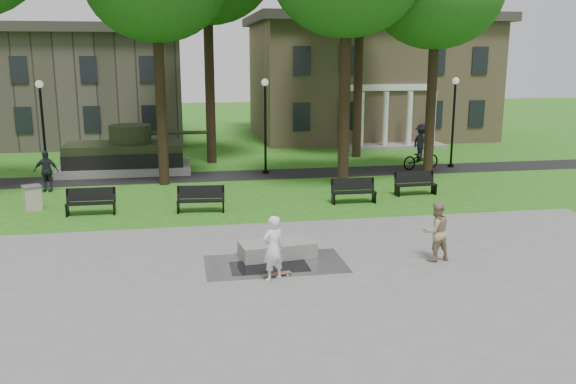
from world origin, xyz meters
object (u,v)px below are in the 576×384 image
object	(u,v)px
concrete_block	(277,249)
friend_watching	(436,231)
cyclist	(421,151)
skateboarder	(273,248)
trash_bin	(32,198)
park_bench_0	(91,201)

from	to	relation	value
concrete_block	friend_watching	bearing A→B (deg)	-14.41
concrete_block	cyclist	xyz separation A→B (m)	(9.70, 12.78, 0.72)
concrete_block	skateboarder	bearing A→B (deg)	-102.40
concrete_block	cyclist	size ratio (longest dim) A/B	0.93
cyclist	trash_bin	bearing A→B (deg)	91.92
park_bench_0	concrete_block	bearing A→B (deg)	-44.61
friend_watching	cyclist	size ratio (longest dim) A/B	0.74
cyclist	trash_bin	xyz separation A→B (m)	(-18.12, -5.52, -0.48)
park_bench_0	trash_bin	size ratio (longest dim) A/B	1.88
concrete_block	trash_bin	size ratio (longest dim) A/B	2.29
concrete_block	trash_bin	world-z (taller)	trash_bin
concrete_block	park_bench_0	world-z (taller)	park_bench_0
park_bench_0	trash_bin	bearing A→B (deg)	154.70
concrete_block	park_bench_0	xyz separation A→B (m)	(-6.09, 6.13, 0.28)
friend_watching	park_bench_0	size ratio (longest dim) A/B	0.97
concrete_block	friend_watching	distance (m)	4.65
skateboarder	park_bench_0	size ratio (longest dim) A/B	0.98
concrete_block	skateboarder	size ratio (longest dim) A/B	1.25
cyclist	park_bench_0	size ratio (longest dim) A/B	1.31
skateboarder	park_bench_0	bearing A→B (deg)	-81.79
skateboarder	friend_watching	size ratio (longest dim) A/B	1.00
cyclist	park_bench_0	xyz separation A→B (m)	(-15.79, -6.65, -0.44)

